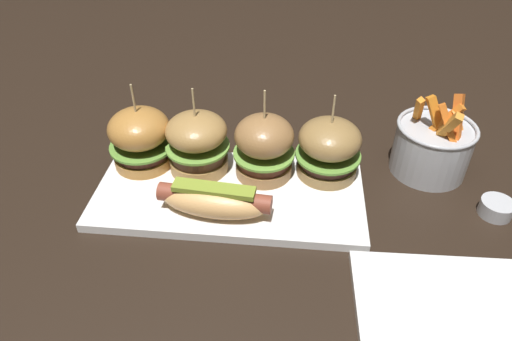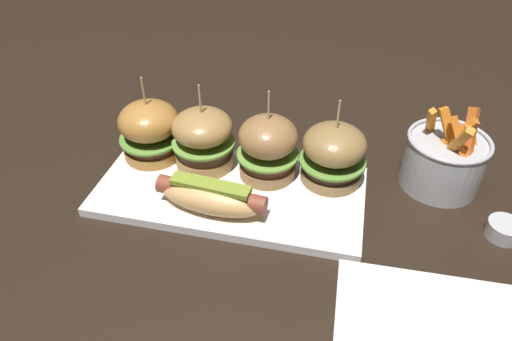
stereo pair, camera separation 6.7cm
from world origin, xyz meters
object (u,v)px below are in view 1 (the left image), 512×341
at_px(side_plate, 451,329).
at_px(slider_center_left, 197,142).
at_px(slider_far_right, 329,148).
at_px(fries_bucket, 433,146).
at_px(hot_dog, 215,200).
at_px(sauce_ramekin, 496,206).
at_px(platter_main, 230,193).
at_px(slider_far_left, 140,138).
at_px(slider_center_right, 264,146).

bearing_deg(side_plate, slider_center_left, 142.88).
height_order(slider_center_left, slider_far_right, slider_center_left).
bearing_deg(slider_far_right, fries_bucket, 14.12).
relative_size(hot_dog, sauce_ramekin, 3.43).
bearing_deg(slider_center_left, slider_far_right, 2.35).
height_order(platter_main, sauce_ramekin, sauce_ramekin).
height_order(slider_far_right, fries_bucket, slider_far_right).
bearing_deg(fries_bucket, side_plate, -95.73).
distance_m(platter_main, side_plate, 0.35).
relative_size(platter_main, slider_far_left, 2.86).
distance_m(slider_far_right, side_plate, 0.30).
xyz_separation_m(slider_far_left, slider_center_left, (0.09, -0.01, 0.00)).
relative_size(platter_main, fries_bucket, 2.85).
bearing_deg(fries_bucket, slider_center_left, -172.24).
relative_size(platter_main, slider_far_right, 2.92).
bearing_deg(platter_main, slider_far_left, 159.56).
distance_m(slider_far_left, slider_center_right, 0.19).
relative_size(slider_far_right, sauce_ramekin, 2.90).
distance_m(sauce_ramekin, side_plate, 0.24).
xyz_separation_m(slider_center_right, side_plate, (0.23, -0.25, -0.06)).
distance_m(platter_main, slider_far_right, 0.17).
bearing_deg(hot_dog, slider_far_left, 141.69).
bearing_deg(slider_far_left, slider_center_left, -3.69).
xyz_separation_m(slider_far_right, fries_bucket, (0.17, 0.04, -0.02)).
height_order(platter_main, slider_center_right, slider_center_right).
relative_size(slider_far_right, side_plate, 0.66).
bearing_deg(slider_far_right, sauce_ramekin, -12.59).
height_order(platter_main, slider_far_left, slider_far_left).
bearing_deg(side_plate, slider_far_right, 117.22).
bearing_deg(slider_center_right, fries_bucket, 11.21).
distance_m(slider_center_left, fries_bucket, 0.37).
relative_size(slider_center_left, side_plate, 0.68).
xyz_separation_m(slider_center_left, slider_far_right, (0.20, 0.01, -0.00)).
bearing_deg(slider_far_right, slider_center_left, -177.65).
xyz_separation_m(hot_dog, sauce_ramekin, (0.40, 0.05, -0.03)).
xyz_separation_m(slider_far_left, fries_bucket, (0.46, 0.04, -0.02)).
height_order(slider_far_left, slider_far_right, slider_far_left).
bearing_deg(platter_main, side_plate, -36.21).
xyz_separation_m(slider_center_left, side_plate, (0.34, -0.25, -0.06)).
bearing_deg(hot_dog, sauce_ramekin, 7.57).
relative_size(hot_dog, side_plate, 0.77).
xyz_separation_m(platter_main, fries_bucket, (0.31, 0.10, 0.04)).
relative_size(slider_center_left, sauce_ramekin, 2.99).
bearing_deg(slider_far_left, fries_bucket, 5.49).
bearing_deg(slider_far_right, slider_far_left, -179.54).
distance_m(slider_center_left, side_plate, 0.43).
relative_size(slider_far_left, fries_bucket, 1.00).
distance_m(platter_main, slider_center_left, 0.09).
height_order(slider_center_left, slider_center_right, slider_center_right).
bearing_deg(slider_far_left, side_plate, -31.33).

